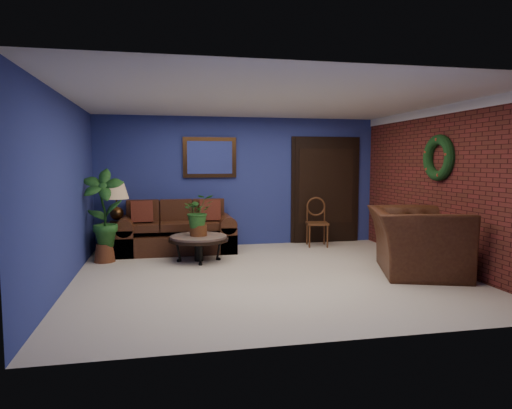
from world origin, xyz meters
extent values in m
plane|color=beige|center=(0.00, 0.00, 0.00)|extent=(5.50, 5.50, 0.00)
cube|color=navy|center=(0.00, 2.50, 1.25)|extent=(5.50, 0.04, 2.50)
cube|color=navy|center=(-2.75, 0.00, 1.25)|extent=(0.04, 5.00, 2.50)
cube|color=maroon|center=(2.75, 0.00, 1.25)|extent=(0.04, 5.00, 2.50)
cube|color=silver|center=(0.00, 0.00, 2.50)|extent=(5.50, 5.00, 0.02)
cube|color=white|center=(2.72, 0.00, 2.43)|extent=(0.03, 5.00, 0.14)
cube|color=#432914|center=(-0.60, 2.46, 1.72)|extent=(1.02, 0.06, 0.77)
cube|color=black|center=(1.75, 2.47, 1.05)|extent=(1.44, 0.06, 2.18)
torus|color=black|center=(2.69, 0.05, 1.70)|extent=(0.16, 0.72, 0.72)
cube|color=#472714|center=(-1.26, 2.00, 0.17)|extent=(2.09, 0.90, 0.34)
cube|color=#472714|center=(-1.26, 2.33, 0.48)|extent=(1.79, 0.25, 0.85)
cube|color=#472714|center=(-1.85, 1.94, 0.49)|extent=(0.58, 0.62, 0.13)
cube|color=#472714|center=(-1.26, 1.94, 0.49)|extent=(0.58, 0.62, 0.13)
cube|color=#472714|center=(-0.66, 1.94, 0.49)|extent=(0.58, 0.62, 0.13)
cube|color=#472714|center=(-2.15, 2.00, 0.24)|extent=(0.30, 0.90, 0.47)
cube|color=#472714|center=(-0.36, 2.00, 0.24)|extent=(0.30, 0.90, 0.47)
cube|color=maroon|center=(-1.87, 1.98, 0.75)|extent=(0.38, 0.11, 0.38)
cube|color=maroon|center=(-0.65, 1.98, 0.75)|extent=(0.38, 0.11, 0.38)
cylinder|color=#4C4642|center=(-0.93, 1.17, 0.40)|extent=(0.93, 0.93, 0.05)
cylinder|color=black|center=(-0.93, 1.17, 0.36)|extent=(0.98, 0.98, 0.05)
cylinder|color=black|center=(-0.93, 1.17, 0.19)|extent=(0.14, 0.14, 0.37)
cube|color=#4C4642|center=(-2.30, 2.05, 0.52)|extent=(0.56, 0.56, 0.05)
cube|color=black|center=(-2.30, 2.05, 0.48)|extent=(0.59, 0.59, 0.04)
cube|color=black|center=(-2.30, 2.05, 0.12)|extent=(0.50, 0.50, 0.03)
cylinder|color=black|center=(-2.54, 1.81, 0.26)|extent=(0.03, 0.03, 0.52)
cylinder|color=black|center=(-2.06, 1.81, 0.26)|extent=(0.03, 0.03, 0.52)
cylinder|color=black|center=(-2.54, 2.29, 0.26)|extent=(0.03, 0.03, 0.52)
cylinder|color=black|center=(-2.06, 2.29, 0.26)|extent=(0.03, 0.03, 0.52)
cylinder|color=#432914|center=(-2.30, 2.05, 0.57)|extent=(0.26, 0.26, 0.05)
sphere|color=#432914|center=(-2.30, 2.05, 0.70)|extent=(0.24, 0.24, 0.24)
cylinder|color=#432914|center=(-2.30, 2.05, 0.89)|extent=(0.03, 0.03, 0.30)
cone|color=#927454|center=(-2.30, 2.05, 1.11)|extent=(0.43, 0.43, 0.30)
cube|color=brown|center=(1.44, 2.05, 0.44)|extent=(0.47, 0.47, 0.04)
torus|color=brown|center=(1.47, 2.23, 0.76)|extent=(0.38, 0.10, 0.38)
cylinder|color=brown|center=(1.24, 1.91, 0.21)|extent=(0.03, 0.03, 0.42)
cylinder|color=brown|center=(1.57, 1.85, 0.21)|extent=(0.03, 0.03, 0.42)
cylinder|color=brown|center=(1.30, 2.25, 0.21)|extent=(0.03, 0.03, 0.42)
cylinder|color=brown|center=(1.64, 2.19, 0.21)|extent=(0.03, 0.03, 0.42)
imported|color=#472714|center=(2.15, -0.30, 0.48)|extent=(1.69, 1.80, 0.95)
cylinder|color=brown|center=(-0.93, 1.17, 0.51)|extent=(0.28, 0.28, 0.18)
imported|color=#184D18|center=(-0.93, 1.17, 0.83)|extent=(0.57, 0.51, 0.56)
cylinder|color=brown|center=(2.35, 0.50, 0.10)|extent=(0.26, 0.26, 0.20)
imported|color=#184D18|center=(2.35, 0.50, 0.44)|extent=(0.35, 0.30, 0.58)
cylinder|color=brown|center=(-2.45, 1.42, 0.15)|extent=(0.34, 0.34, 0.30)
imported|color=#184D18|center=(-2.45, 1.42, 0.89)|extent=(0.74, 0.55, 1.28)
camera|label=1|loc=(-1.50, -6.31, 1.64)|focal=32.00mm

